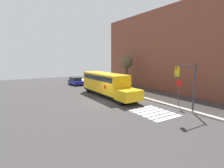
{
  "coord_description": "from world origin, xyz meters",
  "views": [
    {
      "loc": [
        17.92,
        -9.7,
        5.08
      ],
      "look_at": [
        -1.69,
        2.41,
        1.69
      ],
      "focal_mm": 28.0,
      "sensor_mm": 36.0,
      "label": 1
    }
  ],
  "objects_px": {
    "stop_sign": "(179,89)",
    "tree_near_sidewalk": "(127,63)",
    "parked_car": "(76,81)",
    "traffic_light": "(188,81)",
    "school_bus": "(106,83)"
  },
  "relations": [
    {
      "from": "school_bus",
      "to": "parked_car",
      "type": "height_order",
      "value": "school_bus"
    },
    {
      "from": "school_bus",
      "to": "tree_near_sidewalk",
      "type": "distance_m",
      "value": 8.51
    },
    {
      "from": "parked_car",
      "to": "stop_sign",
      "type": "bearing_deg",
      "value": 9.63
    },
    {
      "from": "school_bus",
      "to": "parked_car",
      "type": "bearing_deg",
      "value": 179.57
    },
    {
      "from": "tree_near_sidewalk",
      "to": "traffic_light",
      "type": "bearing_deg",
      "value": -16.01
    },
    {
      "from": "school_bus",
      "to": "tree_near_sidewalk",
      "type": "xyz_separation_m",
      "value": [
        -4.52,
        6.72,
        2.59
      ]
    },
    {
      "from": "school_bus",
      "to": "tree_near_sidewalk",
      "type": "relative_size",
      "value": 1.98
    },
    {
      "from": "school_bus",
      "to": "stop_sign",
      "type": "xyz_separation_m",
      "value": [
        8.79,
        3.64,
        0.15
      ]
    },
    {
      "from": "parked_car",
      "to": "tree_near_sidewalk",
      "type": "relative_size",
      "value": 0.79
    },
    {
      "from": "stop_sign",
      "to": "tree_near_sidewalk",
      "type": "bearing_deg",
      "value": 166.97
    },
    {
      "from": "stop_sign",
      "to": "tree_near_sidewalk",
      "type": "distance_m",
      "value": 13.88
    },
    {
      "from": "parked_car",
      "to": "tree_near_sidewalk",
      "type": "height_order",
      "value": "tree_near_sidewalk"
    },
    {
      "from": "parked_car",
      "to": "tree_near_sidewalk",
      "type": "xyz_separation_m",
      "value": [
        7.62,
        6.63,
        3.62
      ]
    },
    {
      "from": "school_bus",
      "to": "traffic_light",
      "type": "height_order",
      "value": "traffic_light"
    },
    {
      "from": "school_bus",
      "to": "tree_near_sidewalk",
      "type": "height_order",
      "value": "tree_near_sidewalk"
    }
  ]
}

